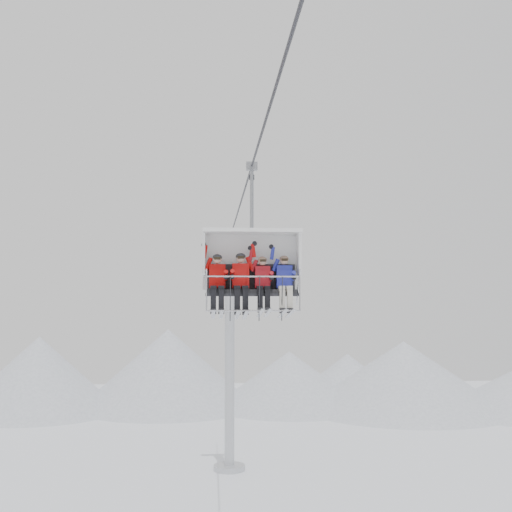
{
  "coord_description": "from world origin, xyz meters",
  "views": [
    {
      "loc": [
        -1.06,
        -15.28,
        9.74
      ],
      "look_at": [
        0.0,
        0.0,
        10.78
      ],
      "focal_mm": 45.0,
      "sensor_mm": 36.0,
      "label": 1
    }
  ],
  "objects": [
    {
      "name": "haul_cable",
      "position": [
        0.0,
        0.0,
        13.3
      ],
      "size": [
        0.06,
        50.0,
        0.06
      ],
      "primitive_type": "cylinder",
      "rotation": [
        1.57,
        0.0,
        0.0
      ],
      "color": "#2C2C31",
      "rests_on": "lift_tower_left"
    },
    {
      "name": "chairlift_carrier",
      "position": [
        0.0,
        1.78,
        10.72
      ],
      "size": [
        2.6,
        1.17,
        3.98
      ],
      "color": "black",
      "rests_on": "haul_cable"
    },
    {
      "name": "skier_far_left",
      "position": [
        -0.91,
        1.47,
        10.23
      ],
      "size": [
        0.42,
        1.69,
        1.68
      ],
      "color": "#B80A08",
      "rests_on": "chairlift_carrier"
    },
    {
      "name": "skier_center_right",
      "position": [
        0.28,
        1.47,
        10.2
      ],
      "size": [
        0.4,
        1.69,
        1.58
      ],
      "color": "#AD141D",
      "rests_on": "chairlift_carrier"
    },
    {
      "name": "skier_center_left",
      "position": [
        -0.3,
        1.48,
        10.24
      ],
      "size": [
        0.44,
        1.69,
        1.73
      ],
      "color": "red",
      "rests_on": "chairlift_carrier"
    },
    {
      "name": "skier_far_right",
      "position": [
        0.85,
        1.47,
        10.21
      ],
      "size": [
        0.41,
        1.69,
        1.63
      ],
      "color": "#252CA7",
      "rests_on": "chairlift_carrier"
    },
    {
      "name": "ridgeline",
      "position": [
        -1.58,
        42.05,
        2.84
      ],
      "size": [
        72.0,
        21.0,
        7.0
      ],
      "color": "silver",
      "rests_on": "ground"
    },
    {
      "name": "lift_tower_right",
      "position": [
        0.0,
        22.0,
        5.78
      ],
      "size": [
        2.0,
        1.8,
        13.48
      ],
      "color": "#B7BABF",
      "rests_on": "ground"
    }
  ]
}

